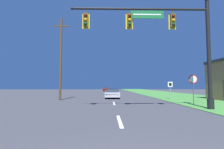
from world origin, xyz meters
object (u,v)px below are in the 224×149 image
(stop_sign, at_px, (193,83))
(utility_pole_near, at_px, (61,57))
(far_car, at_px, (106,89))
(car_ahead, at_px, (113,93))
(signal_mast, at_px, (170,38))
(route_sign_post, at_px, (170,86))

(stop_sign, bearing_deg, utility_pole_near, 158.87)
(utility_pole_near, bearing_deg, far_car, 82.36)
(car_ahead, bearing_deg, utility_pole_near, -151.02)
(signal_mast, height_order, car_ahead, signal_mast)
(signal_mast, bearing_deg, far_car, 96.71)
(car_ahead, relative_size, far_car, 0.94)
(car_ahead, xyz_separation_m, stop_sign, (6.69, -8.16, 1.26))
(stop_sign, xyz_separation_m, utility_pole_near, (-12.62, 4.88, 2.95))
(far_car, height_order, route_sign_post, route_sign_post)
(stop_sign, bearing_deg, signal_mast, -134.59)
(far_car, xyz_separation_m, route_sign_post, (7.89, -34.19, 0.92))
(signal_mast, relative_size, utility_pole_near, 1.05)
(stop_sign, distance_m, route_sign_post, 5.33)
(far_car, distance_m, route_sign_post, 35.10)
(route_sign_post, bearing_deg, far_car, 103.00)
(stop_sign, bearing_deg, route_sign_post, 90.86)
(signal_mast, height_order, utility_pole_near, utility_pole_near)
(far_car, distance_m, stop_sign, 40.33)
(car_ahead, height_order, stop_sign, stop_sign)
(stop_sign, bearing_deg, far_car, 101.41)
(car_ahead, height_order, far_car, same)
(car_ahead, xyz_separation_m, route_sign_post, (6.61, -2.84, 0.92))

